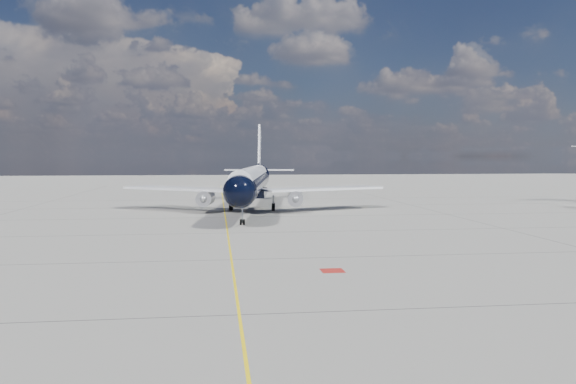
% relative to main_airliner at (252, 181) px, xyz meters
% --- Properties ---
extents(ground, '(320.00, 320.00, 0.00)m').
position_rel_main_airliner_xyz_m(ground, '(-4.01, -3.63, -4.23)').
color(ground, gray).
rests_on(ground, ground).
extents(taxiway_centerline, '(0.16, 160.00, 0.01)m').
position_rel_main_airliner_xyz_m(taxiway_centerline, '(-4.01, -8.63, -4.23)').
color(taxiway_centerline, yellow).
rests_on(taxiway_centerline, ground).
extents(red_marking, '(1.60, 1.60, 0.01)m').
position_rel_main_airliner_xyz_m(red_marking, '(2.79, -43.63, -4.23)').
color(red_marking, maroon).
rests_on(red_marking, ground).
extents(main_airliner, '(38.50, 47.18, 13.64)m').
position_rel_main_airliner_xyz_m(main_airliner, '(0.00, 0.00, 0.00)').
color(main_airliner, black).
rests_on(main_airliner, ground).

